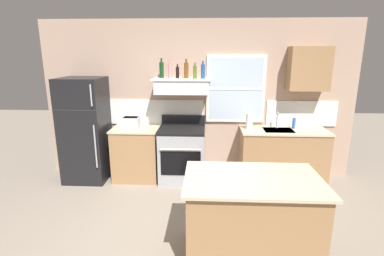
# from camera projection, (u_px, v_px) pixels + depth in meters

# --- Properties ---
(ground_plane) EXTENTS (16.00, 16.00, 0.00)m
(ground_plane) POSITION_uv_depth(u_px,v_px,m) (191.00, 248.00, 3.29)
(ground_plane) COLOR gray
(back_wall) EXTENTS (5.40, 0.11, 2.70)m
(back_wall) POSITION_uv_depth(u_px,v_px,m) (200.00, 100.00, 5.11)
(back_wall) COLOR tan
(back_wall) RESTS_ON ground_plane
(refrigerator) EXTENTS (0.70, 0.72, 1.76)m
(refrigerator) POSITION_uv_depth(u_px,v_px,m) (85.00, 130.00, 4.94)
(refrigerator) COLOR black
(refrigerator) RESTS_ON ground_plane
(counter_left_of_stove) EXTENTS (0.79, 0.63, 0.91)m
(counter_left_of_stove) POSITION_uv_depth(u_px,v_px,m) (137.00, 153.00, 5.07)
(counter_left_of_stove) COLOR #9E754C
(counter_left_of_stove) RESTS_ON ground_plane
(toaster) EXTENTS (0.30, 0.20, 0.19)m
(toaster) POSITION_uv_depth(u_px,v_px,m) (131.00, 122.00, 4.92)
(toaster) COLOR silver
(toaster) RESTS_ON counter_left_of_stove
(stove_range) EXTENTS (0.76, 0.69, 1.09)m
(stove_range) POSITION_uv_depth(u_px,v_px,m) (182.00, 154.00, 4.99)
(stove_range) COLOR #9EA0A5
(stove_range) RESTS_ON ground_plane
(range_hood_shelf) EXTENTS (0.96, 0.52, 0.24)m
(range_hood_shelf) POSITION_uv_depth(u_px,v_px,m) (182.00, 86.00, 4.79)
(range_hood_shelf) COLOR silver
(bottle_dark_green_wine) EXTENTS (0.07, 0.07, 0.32)m
(bottle_dark_green_wine) POSITION_uv_depth(u_px,v_px,m) (162.00, 70.00, 4.78)
(bottle_dark_green_wine) COLOR #143819
(bottle_dark_green_wine) RESTS_ON range_hood_shelf
(bottle_rose_pink) EXTENTS (0.07, 0.07, 0.31)m
(bottle_rose_pink) POSITION_uv_depth(u_px,v_px,m) (170.00, 70.00, 4.74)
(bottle_rose_pink) COLOR #C67F84
(bottle_rose_pink) RESTS_ON range_hood_shelf
(bottle_balsamic_dark) EXTENTS (0.06, 0.06, 0.23)m
(bottle_balsamic_dark) POSITION_uv_depth(u_px,v_px,m) (177.00, 72.00, 4.75)
(bottle_balsamic_dark) COLOR black
(bottle_balsamic_dark) RESTS_ON range_hood_shelf
(bottle_amber_wine) EXTENTS (0.07, 0.07, 0.31)m
(bottle_amber_wine) POSITION_uv_depth(u_px,v_px,m) (186.00, 70.00, 4.74)
(bottle_amber_wine) COLOR brown
(bottle_amber_wine) RESTS_ON range_hood_shelf
(bottle_olive_oil_square) EXTENTS (0.06, 0.06, 0.25)m
(bottle_olive_oil_square) POSITION_uv_depth(u_px,v_px,m) (195.00, 72.00, 4.69)
(bottle_olive_oil_square) COLOR #4C601E
(bottle_olive_oil_square) RESTS_ON range_hood_shelf
(bottle_blue_liqueur) EXTENTS (0.07, 0.07, 0.28)m
(bottle_blue_liqueur) POSITION_uv_depth(u_px,v_px,m) (203.00, 71.00, 4.68)
(bottle_blue_liqueur) COLOR #1E478C
(bottle_blue_liqueur) RESTS_ON range_hood_shelf
(counter_right_with_sink) EXTENTS (1.43, 0.63, 0.91)m
(counter_right_with_sink) POSITION_uv_depth(u_px,v_px,m) (282.00, 156.00, 4.94)
(counter_right_with_sink) COLOR #9E754C
(counter_right_with_sink) RESTS_ON ground_plane
(sink_faucet) EXTENTS (0.03, 0.17, 0.28)m
(sink_faucet) POSITION_uv_depth(u_px,v_px,m) (278.00, 118.00, 4.89)
(sink_faucet) COLOR silver
(sink_faucet) RESTS_ON counter_right_with_sink
(paper_towel_roll) EXTENTS (0.11, 0.11, 0.27)m
(paper_towel_roll) POSITION_uv_depth(u_px,v_px,m) (249.00, 121.00, 4.83)
(paper_towel_roll) COLOR white
(paper_towel_roll) RESTS_ON counter_right_with_sink
(dish_soap_bottle) EXTENTS (0.06, 0.06, 0.18)m
(dish_soap_bottle) POSITION_uv_depth(u_px,v_px,m) (294.00, 123.00, 4.90)
(dish_soap_bottle) COLOR blue
(dish_soap_bottle) RESTS_ON counter_right_with_sink
(kitchen_island) EXTENTS (1.40, 0.90, 0.91)m
(kitchen_island) POSITION_uv_depth(u_px,v_px,m) (251.00, 218.00, 3.07)
(kitchen_island) COLOR #9E754C
(kitchen_island) RESTS_ON ground_plane
(upper_cabinet_right) EXTENTS (0.64, 0.32, 0.70)m
(upper_cabinet_right) POSITION_uv_depth(u_px,v_px,m) (309.00, 69.00, 4.70)
(upper_cabinet_right) COLOR #9E754C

